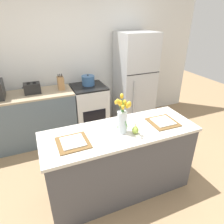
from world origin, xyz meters
TOP-DOWN VIEW (x-y plane):
  - ground_plane at (0.00, 0.00)m, footprint 10.00×10.00m
  - back_wall at (0.00, 2.00)m, footprint 5.20×0.08m
  - kitchen_island at (0.00, 0.00)m, footprint 1.80×0.66m
  - back_counter at (-1.06, 1.60)m, footprint 1.68×0.60m
  - stove_range at (0.10, 1.60)m, footprint 0.60×0.61m
  - refrigerator at (1.05, 1.60)m, footprint 0.68×0.67m
  - flower_vase at (0.00, -0.04)m, footprint 0.15×0.19m
  - pear_figurine at (0.12, -0.12)m, footprint 0.08×0.08m
  - plate_setting_left at (-0.56, -0.04)m, footprint 0.33×0.33m
  - plate_setting_right at (0.56, -0.04)m, footprint 0.33×0.33m
  - toaster at (-0.85, 1.62)m, footprint 0.28×0.18m
  - cooking_pot at (0.12, 1.66)m, footprint 0.24×0.24m
  - knife_block at (-0.38, 1.62)m, footprint 0.10×0.14m

SIDE VIEW (x-z plane):
  - ground_plane at x=0.00m, z-range 0.00..0.00m
  - kitchen_island at x=0.00m, z-range 0.00..0.91m
  - stove_range at x=0.10m, z-range 0.00..0.91m
  - back_counter at x=-1.06m, z-range 0.00..0.91m
  - refrigerator at x=1.05m, z-range 0.00..1.81m
  - plate_setting_left at x=-0.56m, z-range 0.91..0.93m
  - plate_setting_right at x=0.56m, z-range 0.91..0.93m
  - pear_figurine at x=0.12m, z-range 0.89..1.02m
  - toaster at x=-0.85m, z-range 0.91..1.09m
  - cooking_pot at x=0.12m, z-range 0.90..1.10m
  - knife_block at x=-0.38m, z-range 0.89..1.16m
  - flower_vase at x=0.00m, z-range 0.87..1.31m
  - back_wall at x=0.00m, z-range 0.00..2.70m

